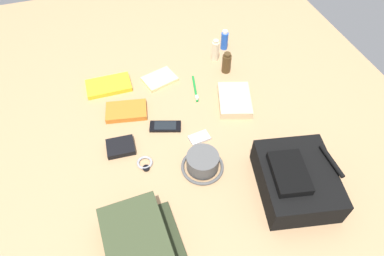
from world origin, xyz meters
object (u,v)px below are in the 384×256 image
toiletry_pouch (138,243)px  toothbrush (195,90)px  backpack (296,179)px  wallet (121,147)px  media_player (199,138)px  notepad (160,79)px  bucket_hat (203,163)px  cologne_bottle (227,63)px  travel_guidebook (126,111)px  deodorant_spray (224,40)px  cell_phone (165,126)px  folded_towel (235,100)px  paperback_novel (109,86)px  wristwatch (145,163)px  lotion_bottle (215,51)px

toiletry_pouch → toothbrush: toiletry_pouch is taller
backpack → wallet: 0.68m
media_player → notepad: (-0.40, -0.07, 0.00)m
bucket_hat → cologne_bottle: size_ratio=1.54×
travel_guidebook → toothbrush: travel_guidebook is taller
deodorant_spray → notepad: (0.14, -0.39, -0.04)m
cell_phone → folded_towel: (-0.05, 0.34, 0.01)m
backpack → paperback_novel: size_ratio=1.70×
toothbrush → toiletry_pouch: bearing=-31.8°
cell_phone → media_player: bearing=49.6°
paperback_novel → notepad: (0.03, 0.24, -0.00)m
paperback_novel → toothbrush: same height
deodorant_spray → paperback_novel: 0.64m
bucket_hat → toothbrush: (-0.41, 0.11, -0.03)m
notepad → bucket_hat: bearing=-13.2°
deodorant_spray → cologne_bottle: same height
cologne_bottle → notepad: cologne_bottle is taller
deodorant_spray → media_player: size_ratio=1.19×
toothbrush → wallet: bearing=-59.7°
toothbrush → cell_phone: bearing=-47.7°
toiletry_pouch → backpack: bearing=94.8°
travel_guidebook → cell_phone: travel_guidebook is taller
wristwatch → toothbrush: toothbrush is taller
travel_guidebook → folded_towel: bearing=79.6°
paperback_novel → wristwatch: 0.48m
paperback_novel → wristwatch: bearing=8.0°
notepad → toothbrush: bearing=32.4°
paperback_novel → notepad: bearing=83.9°
paperback_novel → wristwatch: size_ratio=2.90×
backpack → lotion_bottle: (-0.79, -0.01, -0.00)m
wristwatch → paperback_novel: bearing=-172.0°
lotion_bottle → paperback_novel: (0.04, -0.55, -0.05)m
bucket_hat → paperback_novel: 0.62m
toiletry_pouch → bucket_hat: 0.38m
travel_guidebook → wristwatch: bearing=3.5°
wallet → folded_towel: folded_towel is taller
lotion_bottle → travel_guidebook: bearing=-65.3°
bucket_hat → cologne_bottle: cologne_bottle is taller
lotion_bottle → media_player: size_ratio=1.29×
bucket_hat → deodorant_spray: deodorant_spray is taller
backpack → deodorant_spray: (-0.86, 0.06, -0.01)m
toothbrush → notepad: toothbrush is taller
toiletry_pouch → bucket_hat: size_ratio=1.68×
travel_guidebook → wallet: 0.20m
bucket_hat → cologne_bottle: bearing=149.6°
deodorant_spray → media_player: deodorant_spray is taller
wallet → toiletry_pouch: bearing=1.8°
deodorant_spray → media_player: 0.62m
toiletry_pouch → bucket_hat: (-0.24, 0.30, -0.01)m
cologne_bottle → cell_phone: 0.46m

